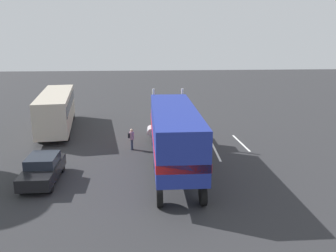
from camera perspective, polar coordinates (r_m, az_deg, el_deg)
ground_plane at (r=29.00m, az=-0.33°, el=-2.17°), size 120.00×120.00×0.00m
lane_stripe_near at (r=26.21m, az=7.86°, el=-4.14°), size 4.40×0.38×0.01m
lane_stripe_mid at (r=28.58m, az=11.89°, el=-2.73°), size 4.40×0.32×0.01m
semi_truck at (r=22.17m, az=0.79°, el=-0.67°), size 14.19×2.94×4.50m
person_bystander at (r=26.23m, az=-6.03°, el=-2.03°), size 0.34×0.45×1.63m
parked_bus at (r=33.04m, az=-17.90°, el=2.89°), size 11.24×4.00×3.40m
parked_car at (r=21.75m, az=-19.91°, el=-6.64°), size 4.42×1.84×1.57m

